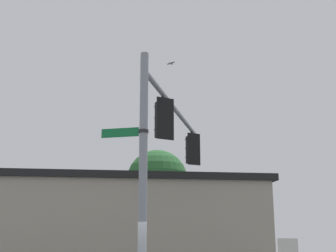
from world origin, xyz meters
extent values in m
cylinder|color=gray|center=(0.00, 0.00, 3.35)|extent=(0.21, 0.21, 6.69)
cylinder|color=gray|center=(2.37, 2.73, 6.22)|extent=(4.85, 5.55, 0.15)
cylinder|color=black|center=(1.26, 1.45, 6.06)|extent=(0.08, 0.08, 0.18)
cube|color=black|center=(1.26, 1.45, 5.44)|extent=(0.36, 0.30, 1.05)
sphere|color=red|center=(1.26, 1.64, 5.79)|extent=(0.22, 0.22, 0.22)
cube|color=black|center=(1.26, 1.66, 5.89)|extent=(0.24, 0.20, 0.03)
sphere|color=brown|center=(1.26, 1.64, 5.44)|extent=(0.22, 0.22, 0.22)
cube|color=black|center=(1.26, 1.66, 5.54)|extent=(0.24, 0.20, 0.03)
sphere|color=#0F4C19|center=(1.26, 1.64, 5.09)|extent=(0.22, 0.22, 0.22)
cube|color=black|center=(1.26, 1.66, 5.19)|extent=(0.24, 0.20, 0.03)
cube|color=black|center=(1.26, 1.28, 5.44)|extent=(0.54, 0.03, 1.22)
cylinder|color=black|center=(4.33, 4.98, 6.06)|extent=(0.08, 0.08, 0.18)
cube|color=black|center=(4.33, 4.98, 5.44)|extent=(0.36, 0.30, 1.05)
sphere|color=red|center=(4.33, 5.17, 5.79)|extent=(0.22, 0.22, 0.22)
cube|color=black|center=(4.33, 5.19, 5.89)|extent=(0.24, 0.20, 0.03)
sphere|color=brown|center=(4.33, 5.17, 5.44)|extent=(0.22, 0.22, 0.22)
cube|color=black|center=(4.33, 5.19, 5.54)|extent=(0.24, 0.20, 0.03)
sphere|color=#0F4C19|center=(4.33, 5.17, 5.09)|extent=(0.22, 0.22, 0.22)
cube|color=black|center=(4.33, 5.19, 5.19)|extent=(0.24, 0.20, 0.03)
cube|color=black|center=(4.33, 4.81, 5.44)|extent=(0.54, 0.03, 1.22)
cube|color=#147238|center=(-0.45, 0.40, 4.66)|extent=(0.74, 0.65, 0.22)
cube|color=white|center=(-0.45, 0.38, 4.66)|extent=(0.73, 0.64, 0.04)
cylinder|color=#262626|center=(0.00, 0.00, 4.66)|extent=(0.25, 0.25, 0.08)
ellipsoid|color=gray|center=(2.89, 3.97, 8.35)|extent=(0.23, 0.13, 0.07)
cube|color=gray|center=(2.88, 3.99, 8.36)|extent=(0.15, 0.34, 0.03)
cube|color=gray|center=(2.89, 3.95, 8.36)|extent=(0.15, 0.34, 0.03)
cube|color=#A89E89|center=(3.95, 10.72, 2.28)|extent=(13.92, 10.51, 4.56)
cube|color=maroon|center=(5.20, 14.11, 2.51)|extent=(10.81, 4.79, 0.30)
cube|color=black|center=(3.95, 10.72, 4.71)|extent=(14.48, 10.94, 0.30)
cylinder|color=#4C3823|center=(5.74, 10.75, 1.96)|extent=(0.29, 0.29, 3.92)
sphere|color=#28602D|center=(5.74, 10.75, 4.99)|extent=(3.06, 3.06, 3.06)
camera|label=1|loc=(-4.58, -9.94, 2.10)|focal=49.38mm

